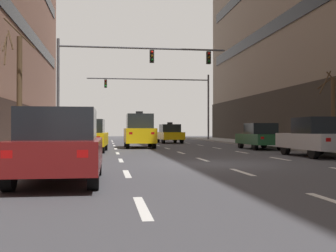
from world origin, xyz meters
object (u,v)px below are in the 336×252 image
Objects in this scene: street_tree_0 at (19,90)px; taxi_driving_3 at (88,136)px; traffic_signal_1 at (171,93)px; taxi_driving_1 at (139,131)px; car_parked_2 at (317,137)px; street_tree_2 at (333,109)px; taxi_driving_0 at (170,134)px; car_parked_3 at (260,136)px; traffic_signal_0 at (118,69)px; car_driving_2 at (59,146)px; car_driving_4 at (94,131)px.

taxi_driving_3 is at bearing 30.68° from street_tree_0.
taxi_driving_3 is 0.37× the size of traffic_signal_1.
taxi_driving_1 is 0.97× the size of taxi_driving_3.
street_tree_2 is at bearing 51.08° from car_parked_2.
taxi_driving_0 is 1.06× the size of car_parked_3.
traffic_signal_1 is (7.56, 20.87, 4.13)m from taxi_driving_3.
taxi_driving_0 is 0.40× the size of traffic_signal_0.
street_tree_0 is (-13.31, 3.48, 2.24)m from car_parked_2.
traffic_signal_1 reaches higher than street_tree_2.
car_parked_3 is at bearing 89.99° from car_parked_2.
traffic_signal_0 is (-1.38, 0.02, 4.04)m from taxi_driving_1.
taxi_driving_1 reaches higher than car_driving_2.
taxi_driving_3 reaches higher than car_parked_3.
traffic_signal_0 is at bearing -110.11° from traffic_signal_1.
car_parked_3 is (10.14, 1.71, -0.08)m from taxi_driving_3.
taxi_driving_0 is 6.93m from car_driving_4.
taxi_driving_0 is 17.38m from street_tree_2.
street_tree_0 reaches higher than taxi_driving_0.
taxi_driving_3 is 4.32m from street_tree_0.
traffic_signal_1 is 23.84m from street_tree_2.
car_parked_2 is 13.94m from street_tree_0.
traffic_signal_0 reaches higher than street_tree_2.
taxi_driving_3 is 1.12× the size of street_tree_2.
street_tree_0 reaches higher than car_driving_4.
traffic_signal_1 is (4.46, 15.98, 3.89)m from taxi_driving_1.
street_tree_2 is at bearing -77.61° from traffic_signal_1.
car_driving_4 is at bearing -147.79° from traffic_signal_1.
street_tree_0 is at bearing -164.89° from car_parked_3.
car_driving_4 is at bearing 162.36° from taxi_driving_0.
car_driving_4 is at bearing 106.39° from taxi_driving_1.
taxi_driving_0 is at bearing 65.18° from taxi_driving_3.
taxi_driving_1 is at bearing 155.71° from car_parked_3.
taxi_driving_0 is at bearing 100.91° from car_parked_2.
car_driving_2 is 12.80m from car_parked_2.
street_tree_2 is (2.50, -3.98, 1.51)m from car_parked_3.
taxi_driving_3 is (-6.43, -13.90, 0.05)m from taxi_driving_0.
car_parked_2 is 0.42× the size of traffic_signal_0.
street_tree_2 is at bearing -57.85° from car_parked_3.
street_tree_2 is at bearing -54.95° from car_driving_4.
taxi_driving_1 is at bearing 124.48° from car_parked_2.
car_parked_3 is 0.68× the size of street_tree_0.
car_parked_3 is 1.00× the size of street_tree_2.
taxi_driving_0 reaches higher than car_driving_2.
car_parked_2 is 26.68m from traffic_signal_1.
taxi_driving_3 reaches higher than car_driving_2.
traffic_signal_1 is at bearing 32.21° from car_driving_4.
car_parked_3 is at bearing 15.11° from street_tree_0.
car_driving_2 is 0.72× the size of street_tree_0.
taxi_driving_1 reaches higher than car_parked_3.
traffic_signal_1 is 2.05× the size of street_tree_0.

